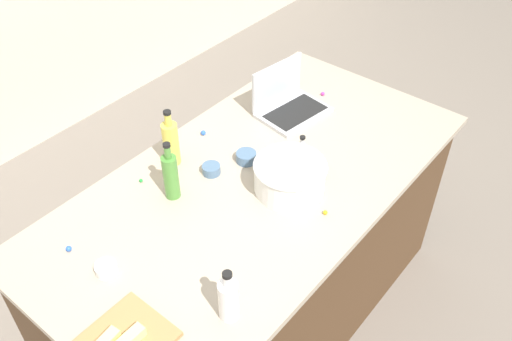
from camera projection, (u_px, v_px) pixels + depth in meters
ground_plane at (256, 312)px, 2.81m from camera, size 12.00×12.00×0.00m
island_counter at (256, 253)px, 2.51m from camera, size 1.89×0.96×0.90m
laptop at (288, 102)px, 2.55m from camera, size 0.34×0.27×0.22m
mixing_bowl_large at (290, 176)px, 2.14m from camera, size 0.29×0.29×0.13m
bottle_vinegar at (228, 299)px, 1.69m from camera, size 0.06×0.06×0.21m
bottle_olive at (171, 176)px, 2.08m from camera, size 0.06×0.06×0.25m
bottle_oil at (171, 142)px, 2.24m from camera, size 0.07×0.07×0.25m
butter_stick_left at (128, 340)px, 1.63m from camera, size 0.11×0.04×0.04m
ramekin_small at (211, 169)px, 2.24m from camera, size 0.07×0.07×0.04m
ramekin_medium at (106, 269)px, 1.86m from camera, size 0.08×0.08×0.04m
ramekin_wide at (246, 157)px, 2.29m from camera, size 0.08×0.08×0.04m
kitchen_timer at (302, 144)px, 2.33m from camera, size 0.07×0.07×0.08m
candy_0 at (141, 180)px, 2.21m from camera, size 0.01×0.01×0.01m
candy_1 at (281, 162)px, 2.28m from camera, size 0.02×0.02×0.02m
candy_2 at (325, 212)px, 2.07m from camera, size 0.02×0.02×0.02m
candy_3 at (69, 249)px, 1.93m from camera, size 0.02×0.02×0.02m
candy_4 at (203, 133)px, 2.43m from camera, size 0.02×0.02×0.02m
candy_5 at (323, 94)px, 2.67m from camera, size 0.02×0.02×0.02m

